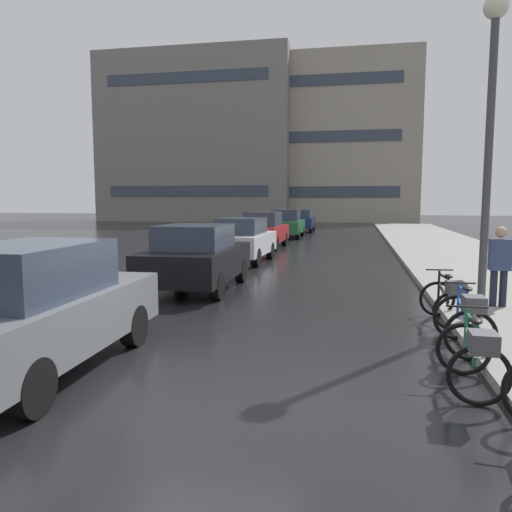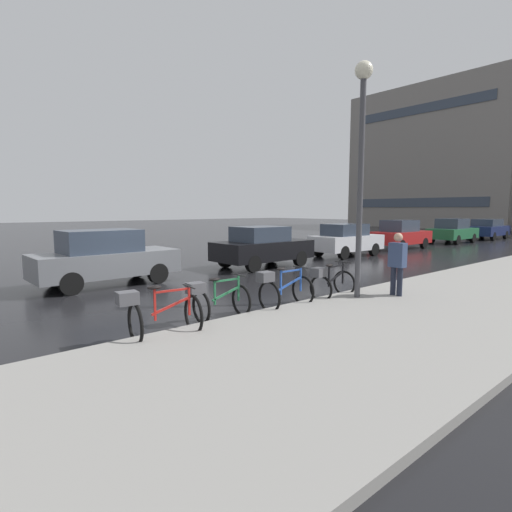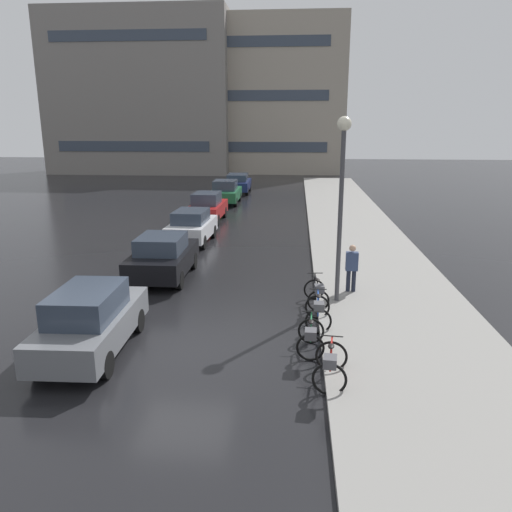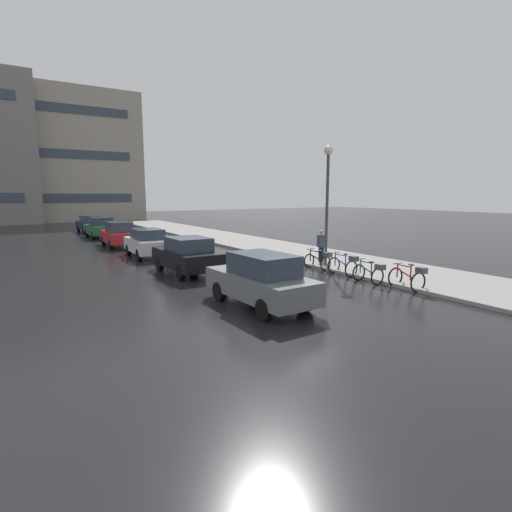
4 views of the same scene
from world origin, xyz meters
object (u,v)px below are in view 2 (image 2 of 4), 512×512
streetlamp (362,143)px  pedestrian (397,263)px  bicycle_second (216,299)px  car_black (262,247)px  car_grey (105,258)px  car_green (453,231)px  bicycle_farthest (330,281)px  car_navy (488,229)px  bicycle_nearest (158,313)px  car_red (400,235)px  bicycle_third (282,289)px  car_white (346,240)px

streetlamp → pedestrian: bearing=60.0°
bicycle_second → car_black: size_ratio=0.33×
car_grey → car_green: bearing=90.0°
bicycle_farthest → car_navy: (-5.51, 25.97, 0.33)m
bicycle_second → car_green: (-5.46, 23.69, 0.35)m
bicycle_nearest → car_navy: (-5.63, 30.85, 0.30)m
car_navy → bicycle_nearest: bearing=-79.7°
car_black → pedestrian: size_ratio=2.35×
pedestrian → bicycle_farthest: bearing=-134.0°
car_black → car_green: car_green is taller
car_black → car_navy: size_ratio=0.94×
car_grey → car_red: car_grey is taller
bicycle_nearest → car_red: (-6.01, 18.61, 0.33)m
car_black → car_red: car_red is taller
car_grey → bicycle_farthest: bearing=32.7°
bicycle_nearest → pedestrian: bearing=80.1°
car_navy → bicycle_farthest: bearing=-78.0°
bicycle_nearest → bicycle_second: bicycle_nearest is taller
bicycle_second → bicycle_third: 1.71m
bicycle_nearest → bicycle_farthest: size_ratio=1.02×
bicycle_second → pedestrian: size_ratio=0.77×
bicycle_third → car_grey: (-5.72, -2.01, 0.35)m
bicycle_nearest → car_green: car_green is taller
bicycle_nearest → car_navy: bearing=100.3°
bicycle_nearest → streetlamp: size_ratio=0.25×
bicycle_third → pedestrian: pedestrian is taller
bicycle_farthest → car_green: size_ratio=0.35×
bicycle_second → car_grey: car_grey is taller
bicycle_second → pedestrian: bearing=72.4°
bicycle_nearest → car_green: 25.88m
car_navy → streetlamp: size_ratio=0.75×
bicycle_farthest → streetlamp: (0.64, 0.30, 3.44)m
car_black → car_white: (-0.08, 5.63, -0.00)m
car_grey → bicycle_second: bearing=3.4°
car_grey → car_green: car_grey is taller
car_white → bicycle_third: bearing=-60.3°
car_grey → pedestrian: 8.49m
bicycle_second → car_grey: 5.49m
bicycle_farthest → bicycle_third: bearing=-91.0°
bicycle_second → car_green: bearing=103.0°
bicycle_second → bicycle_nearest: bearing=-75.6°
bicycle_nearest → car_white: car_white is taller
car_green → pedestrian: pedestrian is taller
bicycle_farthest → car_navy: car_navy is taller
car_grey → streetlamp: 8.13m
bicycle_nearest → pedestrian: (1.06, 6.10, 0.48)m
bicycle_farthest → pedestrian: (1.18, 1.22, 0.50)m
bicycle_farthest → car_green: (-5.74, 20.33, 0.35)m
car_red → car_navy: car_red is taller
car_black → car_white: bearing=90.9°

